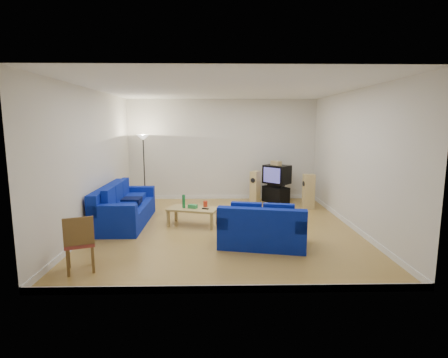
{
  "coord_description": "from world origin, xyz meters",
  "views": [
    {
      "loc": [
        -0.18,
        -7.98,
        2.42
      ],
      "look_at": [
        0.0,
        0.4,
        1.1
      ],
      "focal_mm": 28.0,
      "sensor_mm": 36.0,
      "label": 1
    }
  ],
  "objects_px": {
    "sofa_loveseat": "(262,231)",
    "coffee_table": "(193,210)",
    "television": "(277,174)",
    "tv_stand": "(276,195)",
    "sofa_three_seat": "(123,210)"
  },
  "relations": [
    {
      "from": "sofa_loveseat",
      "to": "coffee_table",
      "type": "distance_m",
      "value": 2.1
    },
    {
      "from": "sofa_loveseat",
      "to": "television",
      "type": "xyz_separation_m",
      "value": [
        0.96,
        3.99,
        0.56
      ]
    },
    {
      "from": "sofa_loveseat",
      "to": "tv_stand",
      "type": "height_order",
      "value": "sofa_loveseat"
    },
    {
      "from": "coffee_table",
      "to": "tv_stand",
      "type": "height_order",
      "value": "tv_stand"
    },
    {
      "from": "sofa_three_seat",
      "to": "television",
      "type": "xyz_separation_m",
      "value": [
        4.18,
        2.31,
        0.53
      ]
    },
    {
      "from": "tv_stand",
      "to": "television",
      "type": "height_order",
      "value": "television"
    },
    {
      "from": "sofa_three_seat",
      "to": "coffee_table",
      "type": "relative_size",
      "value": 1.87
    },
    {
      "from": "coffee_table",
      "to": "tv_stand",
      "type": "relative_size",
      "value": 1.62
    },
    {
      "from": "tv_stand",
      "to": "sofa_loveseat",
      "type": "bearing_deg",
      "value": -47.71
    },
    {
      "from": "sofa_three_seat",
      "to": "sofa_loveseat",
      "type": "relative_size",
      "value": 1.31
    },
    {
      "from": "coffee_table",
      "to": "television",
      "type": "xyz_separation_m",
      "value": [
        2.44,
        2.51,
        0.5
      ]
    },
    {
      "from": "coffee_table",
      "to": "television",
      "type": "height_order",
      "value": "television"
    },
    {
      "from": "sofa_loveseat",
      "to": "tv_stand",
      "type": "relative_size",
      "value": 2.31
    },
    {
      "from": "sofa_loveseat",
      "to": "coffee_table",
      "type": "relative_size",
      "value": 1.43
    },
    {
      "from": "tv_stand",
      "to": "television",
      "type": "xyz_separation_m",
      "value": [
        0.03,
        0.04,
        0.63
      ]
    }
  ]
}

